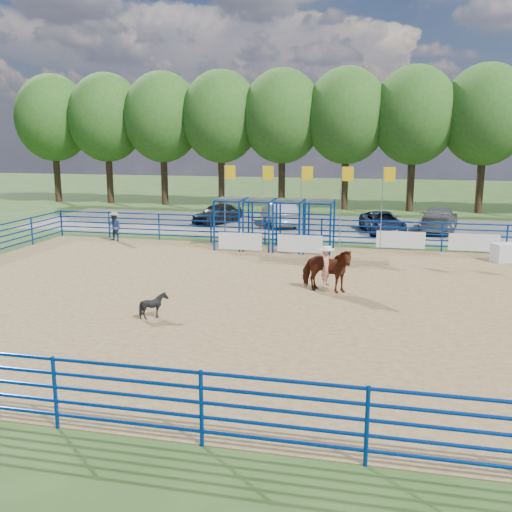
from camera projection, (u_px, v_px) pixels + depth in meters
name	position (u px, v px, depth m)	size (l,w,h in m)	color
ground	(290.00, 299.00, 20.19)	(120.00, 120.00, 0.00)	#385522
arena_dirt	(290.00, 299.00, 20.19)	(30.00, 20.00, 0.02)	#96784B
gravel_strip	(333.00, 227.00, 36.42)	(40.00, 10.00, 0.01)	slate
announcer_table	(510.00, 253.00, 26.10)	(1.59, 0.74, 0.85)	silver
horse_and_rider	(326.00, 268.00, 20.88)	(2.15, 1.32, 2.41)	#5C2412
calf	(154.00, 305.00, 17.99)	(0.66, 0.75, 0.82)	black
spectator_cowboy	(115.00, 227.00, 31.16)	(0.84, 0.71, 1.56)	navy
car_a	(217.00, 213.00, 37.60)	(1.56, 3.87, 1.32)	black
car_b	(280.00, 214.00, 36.64)	(1.59, 4.55, 1.50)	gray
car_c	(382.00, 222.00, 33.93)	(2.07, 4.50, 1.25)	#151C35
car_d	(439.00, 219.00, 34.49)	(2.04, 5.02, 1.46)	#555558
perimeter_fence	(290.00, 279.00, 20.04)	(30.10, 20.10, 1.50)	navy
chute_assembly	(282.00, 225.00, 28.78)	(19.32, 2.41, 4.20)	navy
treeline	(347.00, 111.00, 43.45)	(56.40, 6.40, 11.24)	#3F2B19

